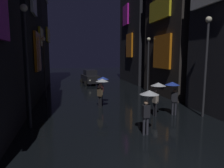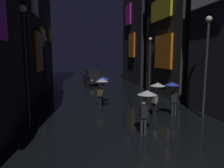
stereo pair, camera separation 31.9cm
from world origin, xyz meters
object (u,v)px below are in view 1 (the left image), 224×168
Objects in this scene: pedestrian_near_crossing_clear at (157,90)px; streetlamp_right_near at (206,56)px; pedestrian_foreground_right_clear at (148,100)px; streetlamp_right_far at (148,58)px; streetlamp_left_near at (26,54)px; streetlamp_left_far at (44,60)px; pedestrian_midstreet_centre_blue at (173,89)px; pedestrian_foreground_left_clear at (101,85)px; car_distant at (90,77)px; pedestrian_midstreet_left_blue at (102,83)px.

streetlamp_right_near is at bearing -12.41° from pedestrian_near_crossing_clear.
streetlamp_right_near is at bearing 23.19° from pedestrian_foreground_right_clear.
streetlamp_right_far is 0.90× the size of streetlamp_left_near.
pedestrian_foreground_right_clear is 0.39× the size of streetlamp_left_far.
pedestrian_foreground_right_clear is at bearing -156.81° from streetlamp_right_near.
streetlamp_left_far is (-10.00, 8.32, -0.32)m from streetlamp_right_near.
streetlamp_left_near reaches higher than streetlamp_left_far.
streetlamp_right_near is (0.00, -8.63, 0.22)m from streetlamp_right_far.
streetlamp_left_far is (-8.31, 7.63, 1.71)m from pedestrian_midstreet_centre_blue.
car_distant is at bearing 87.02° from pedestrian_foreground_left_clear.
pedestrian_midstreet_left_blue is 0.39× the size of streetlamp_left_far.
pedestrian_near_crossing_clear is at bearing -46.85° from streetlamp_left_far.
pedestrian_foreground_left_clear is 0.39× the size of streetlamp_left_far.
streetlamp_left_near is (-4.92, -15.58, 2.87)m from car_distant.
streetlamp_left_far reaches higher than pedestrian_foreground_right_clear.
streetlamp_left_far is (-4.28, 4.92, 1.71)m from pedestrian_foreground_left_clear.
pedestrian_midstreet_centre_blue is 0.34× the size of streetlamp_left_near.
pedestrian_near_crossing_clear is at bearing 2.66° from streetlamp_left_near.
pedestrian_near_crossing_clear is at bearing -176.14° from pedestrian_midstreet_centre_blue.
pedestrian_midstreet_left_blue is at bearing -143.93° from streetlamp_right_far.
streetlamp_left_near reaches higher than pedestrian_midstreet_centre_blue.
pedestrian_foreground_right_clear is 0.49× the size of car_distant.
pedestrian_midstreet_left_blue is (-2.67, 4.05, 0.00)m from pedestrian_near_crossing_clear.
streetlamp_right_near reaches higher than pedestrian_midstreet_left_blue.
pedestrian_near_crossing_clear is (2.95, -2.79, 0.00)m from pedestrian_foreground_left_clear.
pedestrian_foreground_left_clear is 6.96m from streetlamp_right_near.
pedestrian_foreground_right_clear is at bearing -136.69° from pedestrian_midstreet_centre_blue.
pedestrian_midstreet_centre_blue is 1.00× the size of pedestrian_midstreet_left_blue.
pedestrian_near_crossing_clear is 0.36× the size of streetlamp_right_near.
pedestrian_near_crossing_clear is 7.54m from streetlamp_left_near.
streetlamp_left_near reaches higher than pedestrian_foreground_left_clear.
streetlamp_left_near is (-8.31, -0.41, 2.13)m from pedestrian_midstreet_centre_blue.
pedestrian_foreground_left_clear is 0.34× the size of streetlamp_left_near.
pedestrian_foreground_left_clear and pedestrian_foreground_right_clear have the same top height.
pedestrian_near_crossing_clear and pedestrian_midstreet_left_blue have the same top height.
streetlamp_left_near is (-5.57, 2.17, 2.13)m from pedestrian_foreground_right_clear.
car_distant is at bearing 107.75° from streetlamp_right_near.
streetlamp_right_near is at bearing -90.00° from streetlamp_right_far.
pedestrian_midstreet_left_blue is 0.49× the size of car_distant.
car_distant is (0.37, 11.19, -0.74)m from pedestrian_midstreet_left_blue.
pedestrian_midstreet_centre_blue is at bearing -33.94° from pedestrian_foreground_left_clear.
pedestrian_midstreet_centre_blue is 11.41m from streetlamp_left_far.
pedestrian_midstreet_left_blue is at bearing 139.43° from streetlamp_right_near.
streetlamp_left_near reaches higher than car_distant.
streetlamp_right_far reaches higher than pedestrian_foreground_left_clear.
car_distant is at bearing 88.10° from pedestrian_midstreet_left_blue.
pedestrian_foreground_left_clear is 1.00× the size of pedestrian_midstreet_centre_blue.
pedestrian_midstreet_left_blue is at bearing 43.94° from streetlamp_left_near.
pedestrian_foreground_left_clear is 1.00× the size of pedestrian_near_crossing_clear.
pedestrian_midstreet_centre_blue is at bearing -46.64° from pedestrian_midstreet_left_blue.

